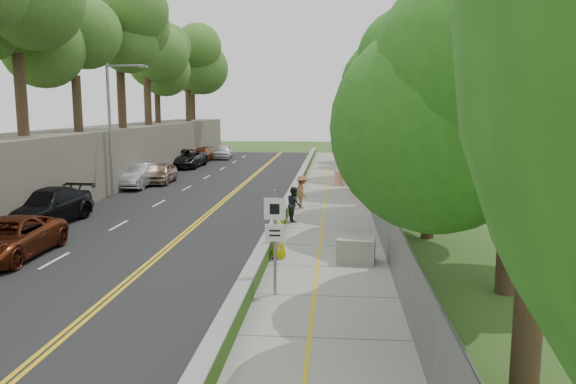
{
  "coord_description": "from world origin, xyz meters",
  "views": [
    {
      "loc": [
        2.75,
        -18.66,
        5.49
      ],
      "look_at": [
        0.5,
        8.0,
        1.4
      ],
      "focal_mm": 35.0,
      "sensor_mm": 36.0,
      "label": 1
    }
  ],
  "objects": [
    {
      "name": "ground",
      "position": [
        0.0,
        0.0,
        0.0
      ],
      "size": [
        140.0,
        140.0,
        0.0
      ],
      "primitive_type": "plane",
      "color": "#33511E",
      "rests_on": "ground"
    },
    {
      "name": "rock_embankment",
      "position": [
        -13.5,
        15.0,
        2.0
      ],
      "size": [
        5.0,
        66.0,
        4.0
      ],
      "primitive_type": "cube",
      "color": "#595147",
      "rests_on": "ground"
    },
    {
      "name": "painter_2",
      "position": [
        0.82,
        7.57,
        0.89
      ],
      "size": [
        0.84,
        0.96,
        1.67
      ],
      "primitive_type": "imported",
      "rotation": [
        0.0,
        0.0,
        1.86
      ],
      "color": "black",
      "rests_on": "sidewalk"
    },
    {
      "name": "car_7",
      "position": [
        -10.6,
        36.21,
        0.72
      ],
      "size": [
        1.98,
        4.75,
        1.37
      ],
      "primitive_type": "imported",
      "rotation": [
        0.0,
        0.0,
        -0.01
      ],
      "color": "brown",
      "rests_on": "road"
    },
    {
      "name": "jersey_barrier",
      "position": [
        0.25,
        15.0,
        0.3
      ],
      "size": [
        0.42,
        66.0,
        0.6
      ],
      "primitive_type": "cube",
      "color": "#62E015",
      "rests_on": "ground"
    },
    {
      "name": "painter_3",
      "position": [
        0.98,
        11.19,
        0.94
      ],
      "size": [
        1.04,
        1.31,
        1.78
      ],
      "primitive_type": "imported",
      "rotation": [
        0.0,
        0.0,
        1.95
      ],
      "color": "#A0673E",
      "rests_on": "sidewalk"
    },
    {
      "name": "painter_0",
      "position": [
        0.75,
        1.0,
        0.88
      ],
      "size": [
        0.57,
        0.84,
        1.66
      ],
      "primitive_type": "imported",
      "rotation": [
        0.0,
        0.0,
        1.52
      ],
      "color": "#CCC404",
      "rests_on": "sidewalk"
    },
    {
      "name": "concrete_block",
      "position": [
        3.53,
        0.68,
        0.49
      ],
      "size": [
        1.41,
        1.12,
        0.87
      ],
      "primitive_type": "cube",
      "rotation": [
        0.0,
        0.0,
        -0.11
      ],
      "color": "gray",
      "rests_on": "sidewalk"
    },
    {
      "name": "construction_barrel",
      "position": [
        3.0,
        20.15,
        0.55
      ],
      "size": [
        0.61,
        0.61,
        1.0
      ],
      "primitive_type": "cylinder",
      "color": "#E44C08",
      "rests_on": "sidewalk"
    },
    {
      "name": "chainlink_fence",
      "position": [
        4.65,
        15.0,
        1.0
      ],
      "size": [
        0.04,
        66.0,
        2.0
      ],
      "primitive_type": "cube",
      "color": "slate",
      "rests_on": "ground"
    },
    {
      "name": "car_4",
      "position": [
        -9.69,
        20.26,
        0.77
      ],
      "size": [
        1.94,
        4.39,
        1.47
      ],
      "primitive_type": "imported",
      "rotation": [
        0.0,
        0.0,
        0.05
      ],
      "color": "#9A7D66",
      "rests_on": "road"
    },
    {
      "name": "car_6",
      "position": [
        -10.6,
        30.67,
        0.85
      ],
      "size": [
        2.73,
        5.85,
        1.62
      ],
      "primitive_type": "imported",
      "rotation": [
        0.0,
        0.0,
        -0.01
      ],
      "color": "black",
      "rests_on": "road"
    },
    {
      "name": "trees_fenceside",
      "position": [
        7.0,
        15.0,
        7.0
      ],
      "size": [
        7.0,
        66.0,
        14.0
      ],
      "primitive_type": null,
      "color": "#30781E",
      "rests_on": "ground"
    },
    {
      "name": "car_5",
      "position": [
        -10.6,
        18.13,
        0.85
      ],
      "size": [
        1.78,
        4.91,
        1.61
      ],
      "primitive_type": "imported",
      "rotation": [
        0.0,
        0.0,
        0.01
      ],
      "color": "#B1B5B7",
      "rests_on": "road"
    },
    {
      "name": "painter_1",
      "position": [
        0.75,
        1.0,
        0.96
      ],
      "size": [
        0.66,
        0.78,
        1.82
      ],
      "primitive_type": "imported",
      "rotation": [
        0.0,
        0.0,
        1.97
      ],
      "color": "silver",
      "rests_on": "sidewalk"
    },
    {
      "name": "sidewalk",
      "position": [
        2.55,
        15.0,
        0.03
      ],
      "size": [
        4.2,
        66.0,
        0.05
      ],
      "primitive_type": "cube",
      "color": "gray",
      "rests_on": "ground"
    },
    {
      "name": "car_8",
      "position": [
        -9.0,
        39.39,
        0.79
      ],
      "size": [
        2.11,
        4.51,
        1.49
      ],
      "primitive_type": "imported",
      "rotation": [
        0.0,
        0.0,
        0.08
      ],
      "color": "white",
      "rests_on": "road"
    },
    {
      "name": "streetlight",
      "position": [
        -10.46,
        14.0,
        4.64
      ],
      "size": [
        2.52,
        0.22,
        8.0
      ],
      "color": "gray",
      "rests_on": "ground"
    },
    {
      "name": "signpost",
      "position": [
        1.05,
        -3.02,
        1.96
      ],
      "size": [
        0.62,
        0.09,
        3.1
      ],
      "color": "gray",
      "rests_on": "sidewalk"
    },
    {
      "name": "car_3",
      "position": [
        -10.6,
        5.86,
        0.87
      ],
      "size": [
        2.86,
        5.91,
        1.66
      ],
      "primitive_type": "imported",
      "rotation": [
        0.0,
        0.0,
        -0.1
      ],
      "color": "black",
      "rests_on": "road"
    },
    {
      "name": "road",
      "position": [
        -5.4,
        15.0,
        0.02
      ],
      "size": [
        11.2,
        66.0,
        0.04
      ],
      "primitive_type": "cube",
      "color": "black",
      "rests_on": "ground"
    },
    {
      "name": "car_2",
      "position": [
        -9.0,
        0.14,
        0.77
      ],
      "size": [
        2.55,
        5.32,
        1.46
      ],
      "primitive_type": "imported",
      "rotation": [
        0.0,
        0.0,
        0.02
      ],
      "color": "#602310",
      "rests_on": "road"
    },
    {
      "name": "person_far",
      "position": [
        3.4,
        26.98,
        0.88
      ],
      "size": [
        1.05,
        0.65,
        1.66
      ],
      "primitive_type": "imported",
      "rotation": [
        0.0,
        0.0,
        2.87
      ],
      "color": "black",
      "rests_on": "sidewalk"
    },
    {
      "name": "trees_embankment",
      "position": [
        -13.0,
        15.0,
        10.5
      ],
      "size": [
        6.4,
        66.0,
        13.0
      ],
      "primitive_type": null,
      "color": "#457729",
      "rests_on": "rock_embankment"
    }
  ]
}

